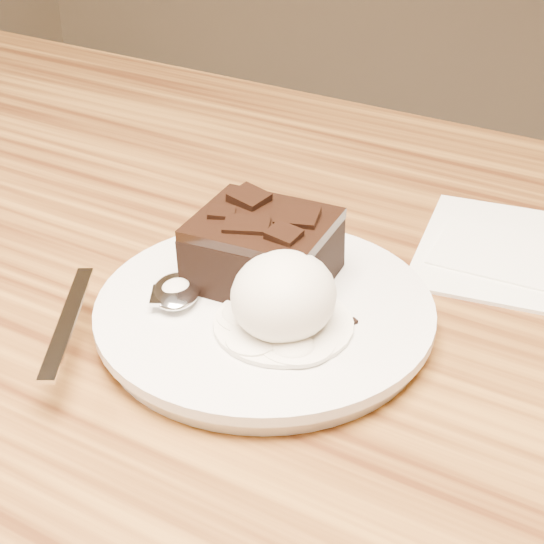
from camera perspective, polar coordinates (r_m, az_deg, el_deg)
The scene contains 8 objects.
plate at distance 0.60m, azimuth -0.48°, elevation -2.89°, with size 0.24×0.24×0.02m, color silver.
brownie at distance 0.61m, azimuth -0.59°, elevation 1.21°, with size 0.09×0.08×0.04m, color black.
ice_cream_scoop at distance 0.56m, azimuth 0.77°, elevation -1.58°, with size 0.07×0.07×0.06m, color white.
melt_puddle at distance 0.57m, azimuth 0.76°, elevation -3.51°, with size 0.09×0.09×0.00m, color white.
spoon at distance 0.60m, azimuth -6.34°, elevation -1.40°, with size 0.04×0.19×0.01m, color silver, non-canonical shape.
napkin at distance 0.72m, azimuth 16.13°, elevation 1.23°, with size 0.16×0.16×0.01m, color white.
crumb_a at distance 0.61m, azimuth -5.24°, elevation -1.49°, with size 0.01×0.01×0.00m, color black.
crumb_b at distance 0.58m, azimuth 5.36°, elevation -3.26°, with size 0.01×0.01×0.00m, color black.
Camera 1 is at (0.37, -0.45, 1.10)m, focal length 57.14 mm.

